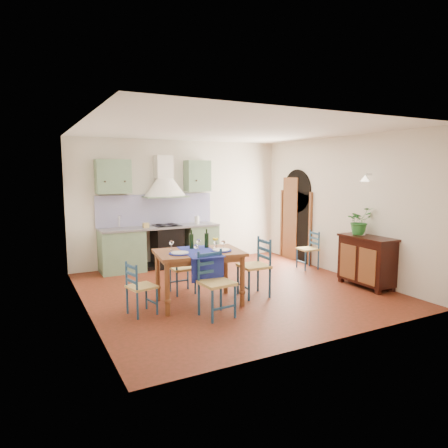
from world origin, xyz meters
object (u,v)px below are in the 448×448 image
at_px(chair_near, 216,283).
at_px(potted_plant, 359,221).
at_px(sideboard, 366,259).
at_px(dining_table, 199,257).

distance_m(chair_near, potted_plant, 3.22).
xyz_separation_m(sideboard, potted_plant, (0.02, 0.23, 0.68)).
bearing_deg(dining_table, chair_near, -91.45).
height_order(chair_near, potted_plant, potted_plant).
xyz_separation_m(chair_near, potted_plant, (3.13, 0.31, 0.70)).
relative_size(sideboard, potted_plant, 2.05).
bearing_deg(potted_plant, dining_table, 174.38).
relative_size(dining_table, chair_near, 1.51).
distance_m(dining_table, sideboard, 3.15).
height_order(dining_table, potted_plant, potted_plant).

